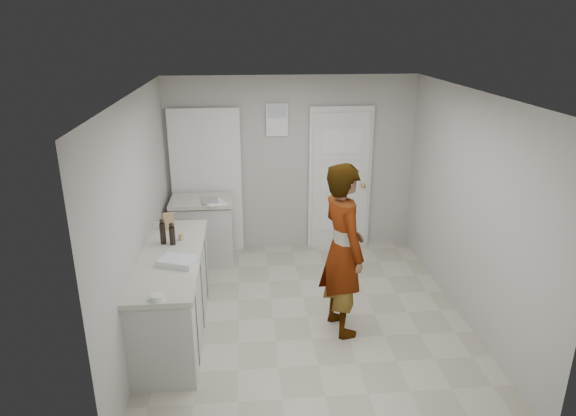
{
  "coord_description": "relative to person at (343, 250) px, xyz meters",
  "views": [
    {
      "loc": [
        -0.66,
        -5.03,
        3.14
      ],
      "look_at": [
        -0.19,
        0.4,
        1.18
      ],
      "focal_mm": 32.0,
      "sensor_mm": 36.0,
      "label": 1
    }
  ],
  "objects": [
    {
      "name": "ground",
      "position": [
        -0.33,
        0.25,
        -0.93
      ],
      "size": [
        4.0,
        4.0,
        0.0
      ],
      "primitive_type": "plane",
      "color": "#A5A08A",
      "rests_on": "ground"
    },
    {
      "name": "oil_cruet_a",
      "position": [
        -1.78,
        0.31,
        0.11
      ],
      "size": [
        0.06,
        0.06,
        0.25
      ],
      "color": "black",
      "rests_on": "main_counter"
    },
    {
      "name": "main_counter",
      "position": [
        -1.78,
        0.05,
        -0.5
      ],
      "size": [
        0.64,
        1.96,
        0.93
      ],
      "color": "silver",
      "rests_on": "ground"
    },
    {
      "name": "spice_jar",
      "position": [
        -1.7,
        0.42,
        0.03
      ],
      "size": [
        0.05,
        0.05,
        0.08
      ],
      "primitive_type": "cylinder",
      "color": "tan",
      "rests_on": "main_counter"
    },
    {
      "name": "papers",
      "position": [
        -1.41,
        1.65,
        -0.0
      ],
      "size": [
        0.37,
        0.4,
        0.01
      ],
      "primitive_type": "cube",
      "rotation": [
        0.0,
        0.0,
        0.46
      ],
      "color": "white",
      "rests_on": "side_counter"
    },
    {
      "name": "egg_bowl",
      "position": [
        -1.76,
        -0.85,
        0.02
      ],
      "size": [
        0.12,
        0.12,
        0.04
      ],
      "color": "silver",
      "rests_on": "main_counter"
    },
    {
      "name": "oil_cruet_b",
      "position": [
        -1.88,
        0.34,
        0.13
      ],
      "size": [
        0.06,
        0.06,
        0.28
      ],
      "color": "black",
      "rests_on": "main_counter"
    },
    {
      "name": "baking_dish",
      "position": [
        -1.66,
        -0.18,
        0.02
      ],
      "size": [
        0.41,
        0.35,
        0.06
      ],
      "rotation": [
        0.0,
        0.0,
        -0.35
      ],
      "color": "silver",
      "rests_on": "main_counter"
    },
    {
      "name": "side_counter",
      "position": [
        -1.58,
        1.8,
        -0.5
      ],
      "size": [
        0.84,
        0.61,
        0.93
      ],
      "color": "silver",
      "rests_on": "ground"
    },
    {
      "name": "cake_mix_box",
      "position": [
        -1.87,
        0.75,
        0.09
      ],
      "size": [
        0.13,
        0.08,
        0.2
      ],
      "primitive_type": "cube",
      "rotation": [
        0.0,
        0.0,
        0.26
      ],
      "color": "#9F804F",
      "rests_on": "main_counter"
    },
    {
      "name": "person",
      "position": [
        0.0,
        0.0,
        0.0
      ],
      "size": [
        0.6,
        0.77,
        1.86
      ],
      "primitive_type": "imported",
      "rotation": [
        0.0,
        0.0,
        1.83
      ],
      "color": "silver",
      "rests_on": "ground"
    },
    {
      "name": "room_shell",
      "position": [
        -0.5,
        2.2,
        0.09
      ],
      "size": [
        4.0,
        4.0,
        4.0
      ],
      "color": "#ACAAA3",
      "rests_on": "ground"
    }
  ]
}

